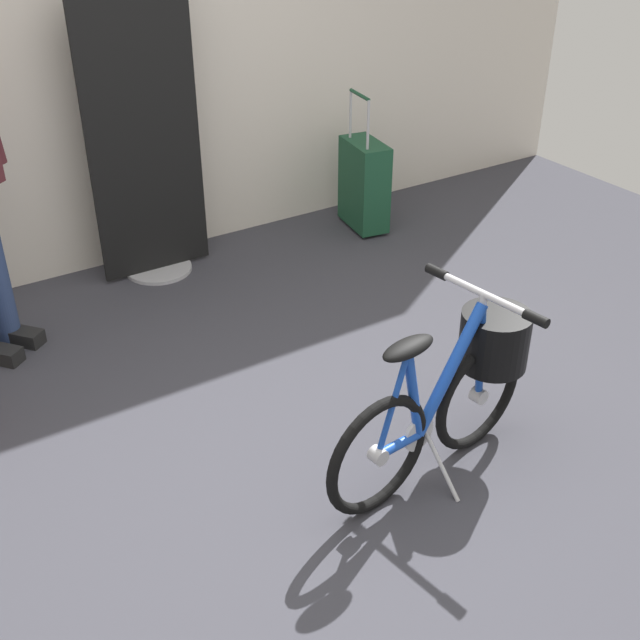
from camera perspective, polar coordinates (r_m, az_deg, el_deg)
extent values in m
plane|color=#38383F|center=(2.99, 0.25, -12.13)|extent=(6.70, 6.70, 0.00)
cube|color=silver|center=(4.30, -17.39, 20.85)|extent=(6.70, 0.10, 2.76)
cylinder|color=#B7B7BC|center=(4.52, -11.42, 3.60)|extent=(0.36, 0.36, 0.02)
cube|color=black|center=(4.24, -12.48, 12.63)|extent=(0.60, 0.02, 1.48)
torus|color=black|center=(3.11, 11.26, -5.30)|extent=(0.46, 0.10, 0.46)
cylinder|color=#B7B7BC|center=(3.11, 11.26, -5.30)|extent=(0.07, 0.06, 0.06)
torus|color=black|center=(2.79, 4.17, -9.62)|extent=(0.46, 0.10, 0.46)
cylinder|color=#B7B7BC|center=(2.79, 4.17, -9.62)|extent=(0.07, 0.06, 0.06)
cylinder|color=#1947B2|center=(2.85, 5.64, -8.83)|extent=(0.21, 0.06, 0.05)
cylinder|color=#1947B2|center=(2.87, 9.29, -3.51)|extent=(0.33, 0.09, 0.45)
cylinder|color=#1947B2|center=(2.77, 6.69, -5.35)|extent=(0.12, 0.05, 0.39)
cylinder|color=#1947B2|center=(2.85, 5.64, -8.83)|extent=(0.21, 0.05, 0.04)
cylinder|color=#1947B2|center=(2.98, 11.40, -2.22)|extent=(0.07, 0.04, 0.42)
cylinder|color=#1947B2|center=(2.70, 5.21, -6.10)|extent=(0.14, 0.04, 0.38)
ellipsoid|color=black|center=(2.62, 6.32, -2.00)|extent=(0.23, 0.12, 0.05)
cylinder|color=#B7B7BC|center=(2.85, 11.59, 1.47)|extent=(0.03, 0.03, 0.04)
cylinder|color=#B7B7BC|center=(2.84, 11.64, 1.83)|extent=(0.09, 0.44, 0.03)
cylinder|color=black|center=(2.73, 15.18, 0.09)|extent=(0.05, 0.09, 0.04)
cylinder|color=black|center=(2.96, 8.35, 3.42)|extent=(0.05, 0.09, 0.04)
cylinder|color=#B7B7BC|center=(2.91, 7.05, -8.06)|extent=(0.14, 0.03, 0.14)
cylinder|color=#B7B7BC|center=(2.96, 8.69, -10.31)|extent=(0.04, 0.19, 0.22)
cylinder|color=black|center=(3.02, 12.34, -1.34)|extent=(0.29, 0.29, 0.22)
cube|color=black|center=(4.04, -20.73, -1.05)|extent=(0.22, 0.24, 0.07)
cube|color=#19472D|center=(4.86, 3.18, 9.66)|extent=(0.23, 0.38, 0.52)
cylinder|color=#B7B7BC|center=(4.61, 3.46, 13.73)|extent=(0.02, 0.02, 0.28)
cylinder|color=#B7B7BC|center=(4.81, 2.19, 14.49)|extent=(0.02, 0.02, 0.28)
cylinder|color=#19472D|center=(4.67, 2.86, 15.77)|extent=(0.06, 0.23, 0.02)
cylinder|color=black|center=(4.88, 4.32, 6.40)|extent=(0.04, 0.03, 0.04)
cylinder|color=black|center=(5.08, 3.01, 7.49)|extent=(0.04, 0.03, 0.04)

